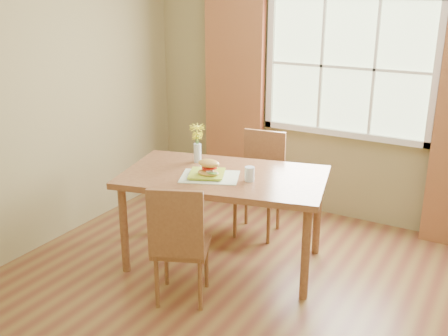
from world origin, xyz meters
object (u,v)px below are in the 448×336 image
Objects in this scene: dining_table at (224,184)px; chair_near at (179,240)px; flower_vase at (197,140)px; croissant_sandwich at (209,168)px; water_glass at (250,174)px; chair_far at (260,178)px.

chair_near is (0.03, -0.69, -0.19)m from dining_table.
chair_near is at bearing -65.75° from flower_vase.
chair_near is at bearing -100.99° from dining_table.
croissant_sandwich is 1.67× the size of water_glass.
croissant_sandwich is at bearing -127.35° from dining_table.
dining_table is at bearing 69.21° from chair_near.
flower_vase reaches higher than dining_table.
chair_far is 0.91m from croissant_sandwich.
dining_table is at bearing -97.49° from chair_far.
dining_table is at bearing 62.77° from croissant_sandwich.
croissant_sandwich is at bearing -101.80° from chair_far.
chair_near is 1.40m from chair_far.
flower_vase is at bearing 162.16° from water_glass.
water_glass is 0.65m from flower_vase.
chair_far is (-0.04, 1.40, 0.01)m from chair_near.
chair_near reaches higher than water_glass.
chair_far is 2.88× the size of flower_vase.
chair_far reaches higher than dining_table.
croissant_sandwich is at bearing 76.05° from chair_near.
croissant_sandwich is 0.57× the size of flower_vase.
dining_table is at bearing 171.72° from water_glass.
flower_vase reaches higher than croissant_sandwich.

